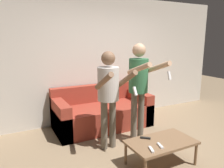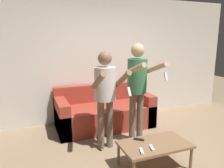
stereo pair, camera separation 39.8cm
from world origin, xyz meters
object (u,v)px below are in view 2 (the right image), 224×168
object	(u,v)px
person_standing_right	(138,82)
coffee_table	(155,146)
remote_mid	(152,148)
couch	(104,113)
remote_far	(139,139)
person_standing_left	(105,89)
remote_near	(142,151)

from	to	relation	value
person_standing_right	coffee_table	size ratio (longest dim) A/B	1.78
coffee_table	remote_mid	world-z (taller)	remote_mid
couch	coffee_table	size ratio (longest dim) A/B	2.00
person_standing_right	remote_far	world-z (taller)	person_standing_right
couch	person_standing_right	world-z (taller)	person_standing_right
couch	remote_mid	world-z (taller)	couch
person_standing_left	remote_mid	world-z (taller)	person_standing_left
remote_mid	remote_far	size ratio (longest dim) A/B	1.13
remote_near	remote_mid	xyz separation A→B (m)	(0.17, 0.03, 0.00)
person_standing_left	remote_mid	xyz separation A→B (m)	(0.33, -0.90, -0.63)
person_standing_left	coffee_table	world-z (taller)	person_standing_left
person_standing_left	coffee_table	bearing A→B (deg)	-60.34
remote_far	remote_mid	bearing A→B (deg)	-81.83
couch	remote_far	world-z (taller)	couch
person_standing_left	remote_far	size ratio (longest dim) A/B	11.86
couch	remote_mid	xyz separation A→B (m)	(0.04, -1.81, 0.09)
person_standing_right	remote_mid	distance (m)	1.17
person_standing_right	remote_mid	bearing A→B (deg)	-105.11
coffee_table	remote_near	bearing A→B (deg)	-152.88
coffee_table	remote_near	size ratio (longest dim) A/B	6.32
coffee_table	remote_far	xyz separation A→B (m)	(-0.16, 0.17, 0.05)
coffee_table	remote_near	distance (m)	0.33
couch	person_standing_left	bearing A→B (deg)	-107.45
couch	remote_far	distance (m)	1.53
remote_far	person_standing_right	bearing A→B (deg)	65.27
coffee_table	person_standing_right	bearing A→B (deg)	80.92
person_standing_left	remote_near	xyz separation A→B (m)	(0.16, -0.93, -0.63)
couch	remote_mid	distance (m)	1.82
person_standing_left	remote_mid	size ratio (longest dim) A/B	10.47
person_standing_right	remote_near	size ratio (longest dim) A/B	11.26
remote_far	person_standing_left	bearing A→B (deg)	114.92
couch	remote_far	bearing A→B (deg)	-89.92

